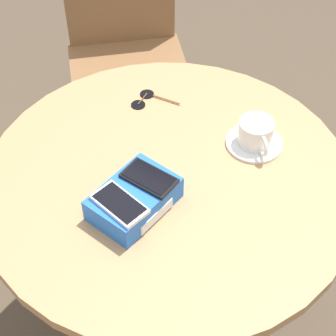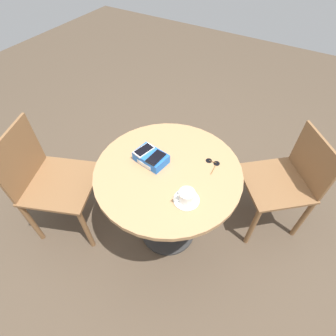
{
  "view_description": "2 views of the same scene",
  "coord_description": "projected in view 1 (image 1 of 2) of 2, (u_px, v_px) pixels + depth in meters",
  "views": [
    {
      "loc": [
        -0.78,
        -0.46,
        1.71
      ],
      "look_at": [
        0.0,
        0.0,
        0.75
      ],
      "focal_mm": 60.0,
      "sensor_mm": 36.0,
      "label": 1
    },
    {
      "loc": [
        0.53,
        -0.88,
        1.9
      ],
      "look_at": [
        0.0,
        0.0,
        0.75
      ],
      "focal_mm": 28.0,
      "sensor_mm": 36.0,
      "label": 2
    }
  ],
  "objects": [
    {
      "name": "ground_plane",
      "position": [
        168.0,
        323.0,
        1.87
      ],
      "size": [
        8.0,
        8.0,
        0.0
      ],
      "primitive_type": "plane",
      "color": "brown"
    },
    {
      "name": "round_table",
      "position": [
        168.0,
        210.0,
        1.43
      ],
      "size": [
        0.89,
        0.89,
        0.73
      ],
      "color": "#2D2D2D",
      "rests_on": "ground_plane"
    },
    {
      "name": "phone_white",
      "position": [
        119.0,
        204.0,
        1.19
      ],
      "size": [
        0.09,
        0.14,
        0.01
      ],
      "color": "silver",
      "rests_on": "phone_box"
    },
    {
      "name": "phone_box",
      "position": [
        134.0,
        199.0,
        1.24
      ],
      "size": [
        0.21,
        0.16,
        0.06
      ],
      "color": "blue",
      "rests_on": "round_table"
    },
    {
      "name": "coffee_cup",
      "position": [
        256.0,
        133.0,
        1.37
      ],
      "size": [
        0.1,
        0.1,
        0.06
      ],
      "color": "white",
      "rests_on": "saucer"
    },
    {
      "name": "saucer",
      "position": [
        254.0,
        143.0,
        1.4
      ],
      "size": [
        0.14,
        0.14,
        0.01
      ],
      "primitive_type": "cylinder",
      "color": "white",
      "rests_on": "round_table"
    },
    {
      "name": "phone_black",
      "position": [
        148.0,
        177.0,
        1.24
      ],
      "size": [
        0.08,
        0.13,
        0.01
      ],
      "color": "black",
      "rests_on": "phone_box"
    },
    {
      "name": "chair_far_side",
      "position": [
        128.0,
        64.0,
        2.11
      ],
      "size": [
        0.61,
        0.61,
        0.82
      ],
      "color": "brown",
      "rests_on": "ground_plane"
    },
    {
      "name": "sunglasses",
      "position": [
        146.0,
        99.0,
        1.52
      ],
      "size": [
        0.09,
        0.12,
        0.01
      ],
      "color": "black",
      "rests_on": "round_table"
    }
  ]
}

